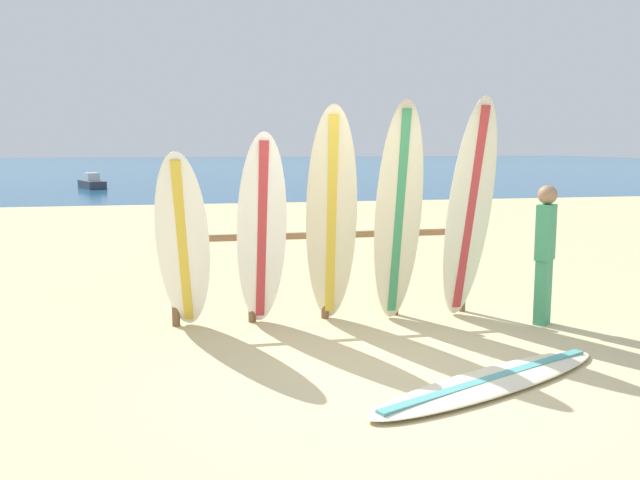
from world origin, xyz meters
name	(u,v)px	position (x,y,z in m)	size (l,w,h in m)	color
ground_plane	(397,378)	(0.00, 0.00, 0.00)	(120.00, 120.00, 0.00)	#CCB784
ocean_water	(203,166)	(0.00, 58.00, 0.00)	(120.00, 80.00, 0.01)	#1E5984
surfboard_rack	(325,259)	(-0.20, 2.16, 0.72)	(3.59, 0.09, 1.15)	brown
surfboard_leaning_far_left	(183,244)	(-1.85, 1.80, 1.01)	(0.68, 0.94, 2.01)	white
surfboard_leaning_left	(262,232)	(-0.99, 1.82, 1.10)	(0.55, 0.78, 2.21)	white
surfboard_leaning_center_left	(331,219)	(-0.22, 1.74, 1.25)	(0.71, 1.02, 2.49)	beige
surfboard_leaning_center	(398,214)	(0.56, 1.75, 1.28)	(0.57, 0.66, 2.56)	beige
surfboard_leaning_center_right	(469,211)	(1.41, 1.73, 1.30)	(0.61, 0.71, 2.60)	silver
surfboard_lying_on_sand	(492,381)	(0.75, -0.34, 0.04)	(2.78, 1.67, 0.08)	beige
beachgoer_standing	(545,248)	(2.21, 1.41, 0.89)	(0.30, 0.30, 1.61)	#3F9966
small_boat_offshore	(92,183)	(-5.96, 27.14, 0.26)	(1.53, 2.40, 0.71)	#333842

